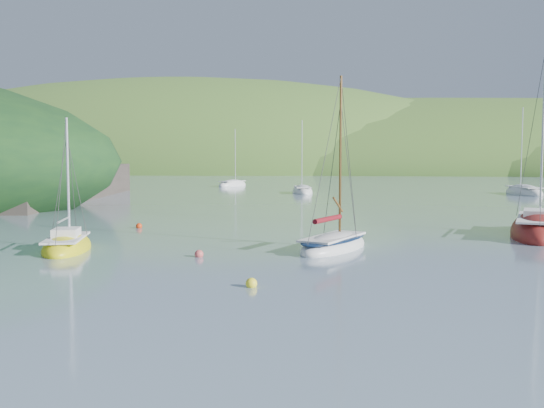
% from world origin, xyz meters
% --- Properties ---
extents(ground, '(700.00, 700.00, 0.00)m').
position_xyz_m(ground, '(0.00, 0.00, 0.00)').
color(ground, slate).
rests_on(ground, ground).
extents(shoreline_hills, '(690.00, 135.00, 56.00)m').
position_xyz_m(shoreline_hills, '(-9.66, 172.42, 0.00)').
color(shoreline_hills, '#3A702A').
rests_on(shoreline_hills, ground).
extents(daysailer_white, '(4.02, 6.17, 8.90)m').
position_xyz_m(daysailer_white, '(2.79, 5.74, 0.21)').
color(daysailer_white, silver).
rests_on(daysailer_white, ground).
extents(sloop_red, '(5.15, 9.38, 13.16)m').
position_xyz_m(sloop_red, '(13.85, 12.71, 0.24)').
color(sloop_red, maroon).
rests_on(sloop_red, ground).
extents(sailboat_yellow, '(3.50, 5.57, 6.90)m').
position_xyz_m(sailboat_yellow, '(-9.67, 3.35, 0.17)').
color(sailboat_yellow, '#CFCC10').
rests_on(sailboat_yellow, ground).
extents(distant_sloop_a, '(3.68, 7.08, 9.62)m').
position_xyz_m(distant_sloop_a, '(-3.89, 49.68, 0.17)').
color(distant_sloop_a, silver).
rests_on(distant_sloop_a, ground).
extents(distant_sloop_b, '(4.25, 8.15, 11.07)m').
position_xyz_m(distant_sloop_b, '(21.95, 51.41, 0.19)').
color(distant_sloop_b, silver).
rests_on(distant_sloop_b, ground).
extents(distant_sloop_c, '(4.32, 6.89, 9.28)m').
position_xyz_m(distant_sloop_c, '(-16.21, 65.10, 0.17)').
color(distant_sloop_c, silver).
rests_on(distant_sloop_c, ground).
extents(mooring_buoys, '(24.36, 15.93, 0.40)m').
position_xyz_m(mooring_buoys, '(0.41, 5.18, 0.12)').
color(mooring_buoys, yellow).
rests_on(mooring_buoys, ground).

